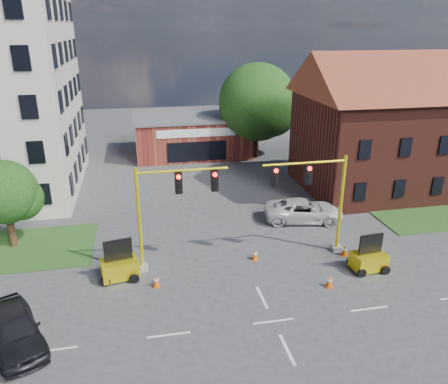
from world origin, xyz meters
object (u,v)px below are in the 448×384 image
Objects in this scene: signal_mast_west at (168,205)px; signal_mast_east at (316,194)px; pickup_white at (304,210)px; trailer_east at (369,259)px; sedan_dark at (14,329)px; trailer_west at (120,267)px.

signal_mast_east is at bearing 0.00° from signal_mast_west.
trailer_east is at bearing -159.45° from pickup_white.
trailer_east reaches higher than pickup_white.
trailer_east is at bearing -12.77° from signal_mast_west.
signal_mast_east reaches higher than pickup_white.
signal_mast_east is 1.27× the size of sedan_dark.
pickup_white is (9.94, 4.68, -3.14)m from signal_mast_west.
signal_mast_east is 1.10× the size of pickup_white.
signal_mast_west is 4.37m from trailer_west.
sedan_dark is (-17.23, -9.99, 0.05)m from pickup_white.
pickup_white is at bearing 25.23° from signal_mast_west.
trailer_west is 0.40× the size of pickup_white.
signal_mast_west reaches higher than trailer_east.
signal_mast_west is at bearing 126.38° from pickup_white.
signal_mast_east is at bearing 176.43° from pickup_white.
signal_mast_west and signal_mast_east have the same top height.
sedan_dark is (-16.00, -5.30, -3.09)m from signal_mast_east.
pickup_white is at bearing 5.98° from sedan_dark.
signal_mast_west is at bearing 11.92° from sedan_dark.
trailer_west is at bearing 166.18° from trailer_east.
sedan_dark is at bearing -143.96° from signal_mast_west.
signal_mast_west is at bearing 161.24° from trailer_east.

